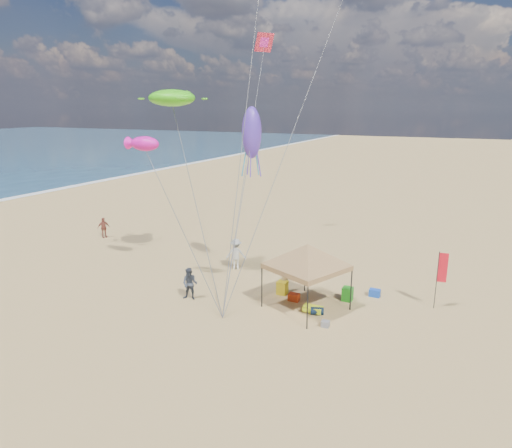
# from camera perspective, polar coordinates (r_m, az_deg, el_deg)

# --- Properties ---
(ground) EXTENTS (280.00, 280.00, 0.00)m
(ground) POSITION_cam_1_polar(r_m,az_deg,el_deg) (20.75, -3.71, -12.66)
(ground) COLOR tan
(ground) RESTS_ON ground
(canopy_tent) EXTENTS (5.59, 5.59, 3.76)m
(canopy_tent) POSITION_cam_1_polar(r_m,az_deg,el_deg) (21.34, 6.49, -2.86)
(canopy_tent) COLOR black
(canopy_tent) RESTS_ON ground
(feather_flag) EXTENTS (0.44, 0.09, 2.89)m
(feather_flag) POSITION_cam_1_polar(r_m,az_deg,el_deg) (23.26, 22.31, -5.50)
(feather_flag) COLOR black
(feather_flag) RESTS_ON ground
(cooler_red) EXTENTS (0.54, 0.38, 0.38)m
(cooler_red) POSITION_cam_1_polar(r_m,az_deg,el_deg) (23.13, 4.81, -9.18)
(cooler_red) COLOR red
(cooler_red) RESTS_ON ground
(cooler_blue) EXTENTS (0.54, 0.38, 0.38)m
(cooler_blue) POSITION_cam_1_polar(r_m,az_deg,el_deg) (24.33, 14.73, -8.40)
(cooler_blue) COLOR blue
(cooler_blue) RESTS_ON ground
(bag_navy) EXTENTS (0.69, 0.54, 0.36)m
(bag_navy) POSITION_cam_1_polar(r_m,az_deg,el_deg) (21.83, 7.72, -10.81)
(bag_navy) COLOR #0B1C33
(bag_navy) RESTS_ON ground
(bag_orange) EXTENTS (0.54, 0.69, 0.36)m
(bag_orange) POSITION_cam_1_polar(r_m,az_deg,el_deg) (25.88, 6.27, -6.61)
(bag_orange) COLOR orange
(bag_orange) RESTS_ON ground
(chair_green) EXTENTS (0.50, 0.50, 0.70)m
(chair_green) POSITION_cam_1_polar(r_m,az_deg,el_deg) (23.48, 11.46, -8.64)
(chair_green) COLOR #1B7F17
(chair_green) RESTS_ON ground
(chair_yellow) EXTENTS (0.50, 0.50, 0.70)m
(chair_yellow) POSITION_cam_1_polar(r_m,az_deg,el_deg) (23.83, 3.34, -8.01)
(chair_yellow) COLOR yellow
(chair_yellow) RESTS_ON ground
(crate_grey) EXTENTS (0.34, 0.30, 0.28)m
(crate_grey) POSITION_cam_1_polar(r_m,az_deg,el_deg) (20.78, 8.73, -12.33)
(crate_grey) COLOR slate
(crate_grey) RESTS_ON ground
(beach_cart) EXTENTS (0.90, 0.50, 0.24)m
(beach_cart) POSITION_cam_1_polar(r_m,az_deg,el_deg) (21.95, 7.20, -10.58)
(beach_cart) COLOR #D7F01A
(beach_cart) RESTS_ON ground
(person_near_a) EXTENTS (0.68, 0.63, 1.56)m
(person_near_a) POSITION_cam_1_polar(r_m,az_deg,el_deg) (23.88, 3.56, -6.85)
(person_near_a) COLOR tan
(person_near_a) RESTS_ON ground
(person_near_b) EXTENTS (0.93, 0.80, 1.66)m
(person_near_b) POSITION_cam_1_polar(r_m,az_deg,el_deg) (23.22, -8.33, -7.48)
(person_near_b) COLOR #343A47
(person_near_b) RESTS_ON ground
(person_near_c) EXTENTS (1.39, 1.11, 1.88)m
(person_near_c) POSITION_cam_1_polar(r_m,az_deg,el_deg) (27.15, -2.54, -3.80)
(person_near_c) COLOR beige
(person_near_c) RESTS_ON ground
(person_far_a) EXTENTS (0.71, 0.97, 1.53)m
(person_far_a) POSITION_cam_1_polar(r_m,az_deg,el_deg) (35.55, -18.67, -0.42)
(person_far_a) COLOR #994A3A
(person_far_a) RESTS_ON ground
(turtle_kite) EXTENTS (3.15, 2.86, 0.86)m
(turtle_kite) POSITION_cam_1_polar(r_m,az_deg,el_deg) (24.73, -10.58, 15.36)
(turtle_kite) COLOR #3FD114
(turtle_kite) RESTS_ON ground
(fish_kite) EXTENTS (1.82, 1.05, 0.77)m
(fish_kite) POSITION_cam_1_polar(r_m,az_deg,el_deg) (24.55, -13.85, 9.81)
(fish_kite) COLOR #E413A5
(fish_kite) RESTS_ON ground
(squid_kite) EXTENTS (1.04, 1.04, 2.65)m
(squid_kite) POSITION_cam_1_polar(r_m,az_deg,el_deg) (23.78, -0.55, 11.44)
(squid_kite) COLOR #5131B6
(squid_kite) RESTS_ON ground
(stunt_kite_pink) EXTENTS (1.23, 1.38, 1.18)m
(stunt_kite_pink) POSITION_cam_1_polar(r_m,az_deg,el_deg) (33.37, 1.04, 21.93)
(stunt_kite_pink) COLOR red
(stunt_kite_pink) RESTS_ON ground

